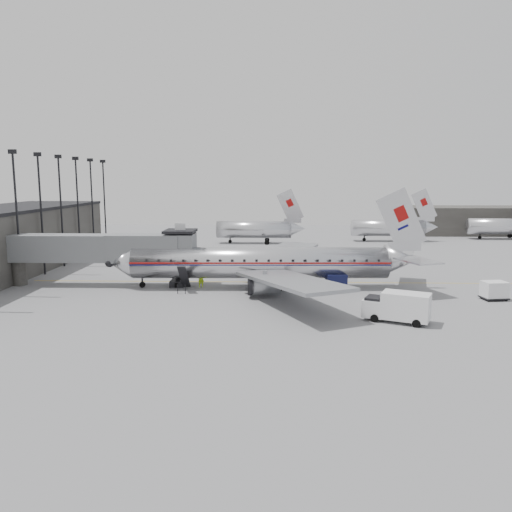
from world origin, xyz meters
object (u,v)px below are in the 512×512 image
(service_van, at_px, (397,306))
(airliner, at_px, (266,263))
(baggage_cart_navy, at_px, (336,282))
(baggage_cart_white, at_px, (494,290))
(ramp_worker, at_px, (201,279))

(service_van, bearing_deg, airliner, 155.15)
(service_van, bearing_deg, baggage_cart_navy, 131.14)
(airliner, xyz_separation_m, service_van, (11.20, -13.21, -1.46))
(service_van, xyz_separation_m, baggage_cart_white, (11.71, 8.18, -0.36))
(airliner, xyz_separation_m, baggage_cart_white, (22.90, -5.03, -1.82))
(baggage_cart_white, bearing_deg, service_van, -153.87)
(airliner, relative_size, service_van, 6.05)
(airliner, distance_m, baggage_cart_navy, 7.93)
(airliner, bearing_deg, ramp_worker, 178.55)
(airliner, distance_m, baggage_cart_white, 23.52)
(baggage_cart_navy, bearing_deg, ramp_worker, 169.91)
(airliner, height_order, baggage_cart_white, airliner)
(baggage_cart_white, height_order, ramp_worker, ramp_worker)
(ramp_worker, bearing_deg, baggage_cart_white, -36.28)
(baggage_cart_navy, bearing_deg, service_van, -79.97)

